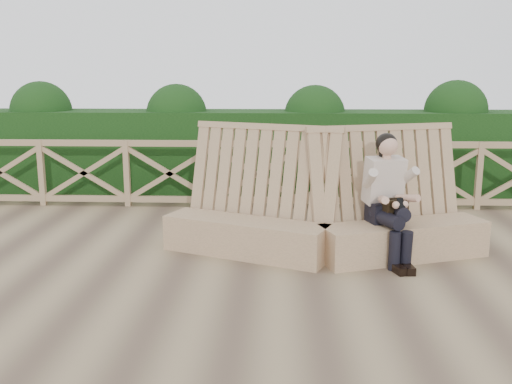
{
  "coord_description": "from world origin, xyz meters",
  "views": [
    {
      "loc": [
        0.37,
        -5.65,
        2.16
      ],
      "look_at": [
        0.12,
        0.4,
        0.9
      ],
      "focal_mm": 40.0,
      "sensor_mm": 36.0,
      "label": 1
    }
  ],
  "objects": [
    {
      "name": "ground",
      "position": [
        0.0,
        0.0,
        0.0
      ],
      "size": [
        60.0,
        60.0,
        0.0
      ],
      "primitive_type": "plane",
      "color": "brown",
      "rests_on": "ground"
    },
    {
      "name": "bench",
      "position": [
        0.91,
        1.04,
        0.39
      ],
      "size": [
        3.95,
        1.47,
        1.57
      ],
      "rotation": [
        0.0,
        0.0,
        0.02
      ],
      "color": "#896E4E",
      "rests_on": "ground"
    },
    {
      "name": "woman",
      "position": [
        1.65,
        0.89,
        0.78
      ],
      "size": [
        0.56,
        0.98,
        1.49
      ],
      "rotation": [
        0.0,
        0.0,
        0.31
      ],
      "color": "black",
      "rests_on": "ground"
    },
    {
      "name": "guardrail",
      "position": [
        0.0,
        3.5,
        0.55
      ],
      "size": [
        10.1,
        0.09,
        1.1
      ],
      "color": "#9B7A5A",
      "rests_on": "ground"
    },
    {
      "name": "hedge",
      "position": [
        0.0,
        4.7,
        0.75
      ],
      "size": [
        12.0,
        1.2,
        1.5
      ],
      "primitive_type": "cube",
      "color": "black",
      "rests_on": "ground"
    }
  ]
}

